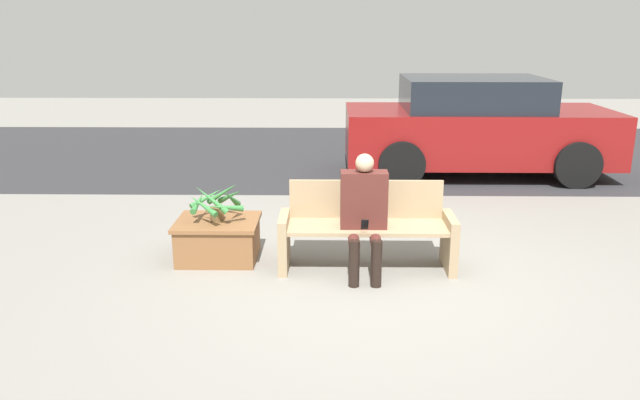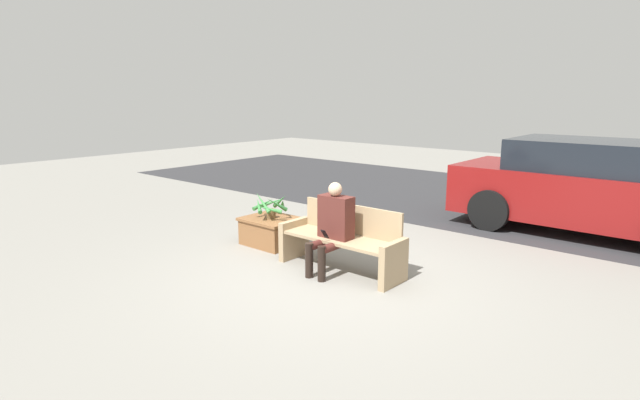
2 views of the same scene
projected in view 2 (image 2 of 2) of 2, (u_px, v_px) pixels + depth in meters
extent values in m
plane|color=gray|center=(332.00, 276.00, 6.46)|extent=(30.00, 30.00, 0.00)
cube|color=#2D2D30|center=(504.00, 202.00, 10.94)|extent=(20.00, 6.00, 0.01)
cube|color=tan|center=(294.00, 239.00, 7.15)|extent=(0.09, 0.55, 0.56)
cube|color=tan|center=(394.00, 264.00, 6.10)|extent=(0.09, 0.55, 0.56)
cube|color=tan|center=(340.00, 239.00, 6.59)|extent=(1.58, 0.51, 0.04)
cube|color=tan|center=(352.00, 219.00, 6.74)|extent=(1.58, 0.04, 0.40)
cube|color=#51231E|center=(336.00, 217.00, 6.52)|extent=(0.46, 0.22, 0.56)
sphere|color=tan|center=(335.00, 189.00, 6.43)|extent=(0.18, 0.18, 0.18)
cylinder|color=#51231E|center=(320.00, 244.00, 6.50)|extent=(0.11, 0.42, 0.11)
cylinder|color=#51231E|center=(332.00, 247.00, 6.37)|extent=(0.11, 0.42, 0.11)
cylinder|color=black|center=(309.00, 260.00, 6.38)|extent=(0.10, 0.10, 0.46)
cylinder|color=black|center=(321.00, 264.00, 6.25)|extent=(0.10, 0.10, 0.46)
cube|color=black|center=(325.00, 234.00, 6.39)|extent=(0.07, 0.09, 0.12)
cube|color=brown|center=(272.00, 231.00, 7.80)|extent=(0.81, 0.66, 0.43)
cube|color=brown|center=(271.00, 219.00, 7.76)|extent=(0.86, 0.71, 0.04)
cylinder|color=brown|center=(271.00, 214.00, 7.74)|extent=(0.14, 0.14, 0.14)
cone|color=#387F3D|center=(277.00, 204.00, 7.57)|extent=(0.15, 0.38, 0.27)
cone|color=#387F3D|center=(283.00, 203.00, 7.73)|extent=(0.33, 0.32, 0.23)
cone|color=#387F3D|center=(280.00, 201.00, 7.80)|extent=(0.37, 0.15, 0.28)
cone|color=#387F3D|center=(272.00, 203.00, 7.90)|extent=(0.34, 0.32, 0.19)
cone|color=#387F3D|center=(263.00, 204.00, 7.85)|extent=(0.10, 0.41, 0.16)
cone|color=#387F3D|center=(259.00, 205.00, 7.67)|extent=(0.36, 0.29, 0.19)
cone|color=#387F3D|center=(263.00, 203.00, 7.60)|extent=(0.36, 0.11, 0.30)
cone|color=#387F3D|center=(269.00, 209.00, 7.53)|extent=(0.36, 0.29, 0.15)
cube|color=maroon|center=(588.00, 195.00, 8.37)|extent=(4.25, 1.80, 0.84)
cube|color=black|center=(585.00, 155.00, 8.29)|extent=(2.21, 1.66, 0.51)
cylinder|color=black|center=(489.00, 210.00, 8.59)|extent=(0.71, 0.18, 0.71)
cylinder|color=black|center=(524.00, 195.00, 9.93)|extent=(0.71, 0.18, 0.71)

